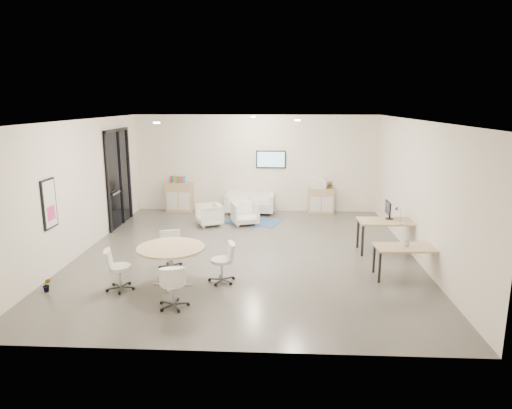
{
  "coord_description": "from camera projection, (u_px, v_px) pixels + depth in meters",
  "views": [
    {
      "loc": [
        0.78,
        -10.57,
        3.61
      ],
      "look_at": [
        0.21,
        0.4,
        1.13
      ],
      "focal_mm": 32.0,
      "sensor_mm": 36.0,
      "label": 1
    }
  ],
  "objects": [
    {
      "name": "sideboard_right",
      "position": [
        321.0,
        201.0,
        15.09
      ],
      "size": [
        0.83,
        0.4,
        0.83
      ],
      "color": "tan",
      "rests_on": "room_shell"
    },
    {
      "name": "ceiling_spots",
      "position": [
        240.0,
        120.0,
        11.25
      ],
      "size": [
        3.14,
        4.14,
        0.03
      ],
      "color": "#FFEAC6",
      "rests_on": "room_shell"
    },
    {
      "name": "books",
      "position": [
        178.0,
        179.0,
        15.16
      ],
      "size": [
        0.5,
        0.14,
        0.22
      ],
      "color": "red",
      "rests_on": "sideboard_left"
    },
    {
      "name": "armchair_left",
      "position": [
        209.0,
        214.0,
        13.56
      ],
      "size": [
        0.88,
        0.9,
        0.71
      ],
      "primitive_type": "imported",
      "rotation": [
        0.0,
        0.0,
        -1.14
      ],
      "color": "white",
      "rests_on": "room_shell"
    },
    {
      "name": "armchair_right",
      "position": [
        245.0,
        212.0,
        13.67
      ],
      "size": [
        0.91,
        0.88,
        0.75
      ],
      "primitive_type": "imported",
      "rotation": [
        0.0,
        0.0,
        0.33
      ],
      "color": "white",
      "rests_on": "room_shell"
    },
    {
      "name": "sideboard_left",
      "position": [
        180.0,
        197.0,
        15.29
      ],
      "size": [
        0.87,
        0.45,
        0.98
      ],
      "color": "tan",
      "rests_on": "room_shell"
    },
    {
      "name": "plant_cabinet",
      "position": [
        330.0,
        185.0,
        14.99
      ],
      "size": [
        0.29,
        0.31,
        0.21
      ],
      "primitive_type": "imported",
      "rotation": [
        0.0,
        0.0,
        -0.22
      ],
      "color": "#3F7F3F",
      "rests_on": "sideboard_right"
    },
    {
      "name": "desk_rear",
      "position": [
        391.0,
        224.0,
        11.05
      ],
      "size": [
        1.56,
        0.81,
        0.8
      ],
      "rotation": [
        0.0,
        0.0,
        0.03
      ],
      "color": "tan",
      "rests_on": "room_shell"
    },
    {
      "name": "cup",
      "position": [
        406.0,
        243.0,
        9.44
      ],
      "size": [
        0.13,
        0.11,
        0.12
      ],
      "primitive_type": "imported",
      "rotation": [
        0.0,
        0.0,
        0.1
      ],
      "color": "white",
      "rests_on": "desk_front"
    },
    {
      "name": "meeting_chairs",
      "position": [
        172.0,
        266.0,
        9.08
      ],
      "size": [
        2.65,
        2.65,
        0.82
      ],
      "color": "white",
      "rests_on": "room_shell"
    },
    {
      "name": "artwork",
      "position": [
        49.0,
        204.0,
        9.43
      ],
      "size": [
        0.05,
        0.54,
        1.04
      ],
      "color": "black",
      "rests_on": "room_shell"
    },
    {
      "name": "room_shell",
      "position": [
        246.0,
        189.0,
        10.78
      ],
      "size": [
        9.6,
        10.6,
        4.8
      ],
      "color": "#4F4D48",
      "rests_on": "ground"
    },
    {
      "name": "monitor",
      "position": [
        388.0,
        210.0,
        11.13
      ],
      "size": [
        0.2,
        0.5,
        0.44
      ],
      "color": "black",
      "rests_on": "desk_rear"
    },
    {
      "name": "wall_tv",
      "position": [
        271.0,
        159.0,
        15.07
      ],
      "size": [
        0.98,
        0.06,
        0.58
      ],
      "color": "black",
      "rests_on": "room_shell"
    },
    {
      "name": "printer",
      "position": [
        318.0,
        183.0,
        14.97
      ],
      "size": [
        0.52,
        0.44,
        0.35
      ],
      "rotation": [
        0.0,
        0.0,
        -0.05
      ],
      "color": "white",
      "rests_on": "sideboard_right"
    },
    {
      "name": "plant_floor",
      "position": [
        47.0,
        289.0,
        8.85
      ],
      "size": [
        0.25,
        0.32,
        0.13
      ],
      "primitive_type": "imported",
      "rotation": [
        0.0,
        0.0,
        0.38
      ],
      "color": "#3F7F3F",
      "rests_on": "room_shell"
    },
    {
      "name": "loveseat",
      "position": [
        250.0,
        204.0,
        15.06
      ],
      "size": [
        1.6,
        0.83,
        0.59
      ],
      "rotation": [
        0.0,
        0.0,
        -0.03
      ],
      "color": "white",
      "rests_on": "room_shell"
    },
    {
      "name": "desk_front",
      "position": [
        407.0,
        250.0,
        9.43
      ],
      "size": [
        1.36,
        0.75,
        0.69
      ],
      "rotation": [
        0.0,
        0.0,
        0.07
      ],
      "color": "tan",
      "rests_on": "room_shell"
    },
    {
      "name": "blue_rug",
      "position": [
        253.0,
        221.0,
        14.09
      ],
      "size": [
        1.87,
        1.53,
        0.01
      ],
      "primitive_type": "cube",
      "rotation": [
        0.0,
        0.0,
        -0.32
      ],
      "color": "#2C5387",
      "rests_on": "room_shell"
    },
    {
      "name": "glass_door",
      "position": [
        119.0,
        175.0,
        13.44
      ],
      "size": [
        0.09,
        1.9,
        2.85
      ],
      "color": "black",
      "rests_on": "room_shell"
    },
    {
      "name": "round_table",
      "position": [
        171.0,
        251.0,
        9.01
      ],
      "size": [
        1.34,
        1.34,
        0.81
      ],
      "color": "tan",
      "rests_on": "room_shell"
    }
  ]
}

